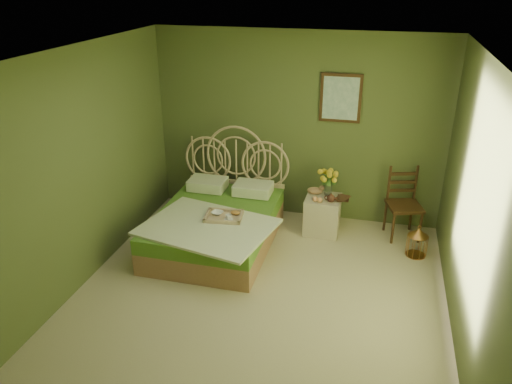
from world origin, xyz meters
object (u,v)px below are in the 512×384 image
(bed, at_px, (217,223))
(birdcage, at_px, (417,242))
(nightstand, at_px, (323,208))
(chair, at_px, (405,199))

(bed, bearing_deg, birdcage, 7.03)
(nightstand, xyz_separation_m, birdcage, (1.23, -0.34, -0.16))
(nightstand, bearing_deg, bed, -153.11)
(chair, bearing_deg, birdcage, -88.52)
(bed, bearing_deg, nightstand, 26.89)
(nightstand, relative_size, chair, 0.99)
(birdcage, bearing_deg, bed, -172.97)
(bed, height_order, birdcage, bed)
(bed, height_order, nightstand, bed)
(chair, distance_m, birdcage, 0.66)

